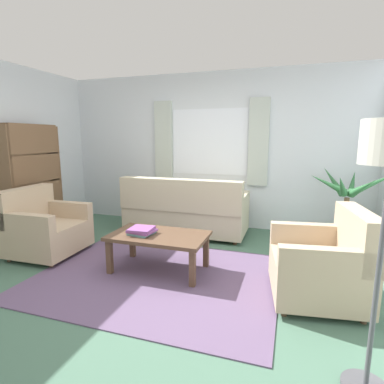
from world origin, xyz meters
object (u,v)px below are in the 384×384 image
at_px(couch, 185,212).
at_px(armchair_right, 324,264).
at_px(armchair_left, 44,228).
at_px(book_stack_on_table, 142,231).
at_px(potted_plant, 346,211).
at_px(coffee_table, 159,239).
at_px(bookshelf, 33,180).

relative_size(couch, armchair_right, 2.00).
height_order(armchair_left, book_stack_on_table, armchair_left).
xyz_separation_m(armchair_right, book_stack_on_table, (-1.92, 0.05, 0.12)).
relative_size(armchair_left, book_stack_on_table, 2.82).
bearing_deg(armchair_left, couch, -48.44).
bearing_deg(potted_plant, armchair_left, -157.92).
distance_m(armchair_left, potted_plant, 4.11).
distance_m(couch, coffee_table, 1.39).
distance_m(couch, armchair_left, 2.02).
xyz_separation_m(couch, armchair_left, (-1.48, -1.38, -0.01)).
relative_size(potted_plant, bookshelf, 0.66).
height_order(armchair_left, bookshelf, bookshelf).
bearing_deg(bookshelf, armchair_left, 51.12).
relative_size(couch, bookshelf, 1.10).
relative_size(armchair_left, armchair_right, 0.93).
relative_size(armchair_right, potted_plant, 0.84).
distance_m(book_stack_on_table, bookshelf, 2.24).
xyz_separation_m(armchair_right, bookshelf, (-4.04, 0.64, 0.54)).
relative_size(book_stack_on_table, potted_plant, 0.28).
relative_size(couch, potted_plant, 1.68).
height_order(armchair_right, potted_plant, potted_plant).
bearing_deg(potted_plant, armchair_right, -104.24).
distance_m(armchair_left, coffee_table, 1.65).
bearing_deg(armchair_right, coffee_table, -101.71).
distance_m(couch, potted_plant, 2.34).
bearing_deg(armchair_right, couch, -136.18).
xyz_separation_m(armchair_left, potted_plant, (3.80, 1.54, 0.17)).
height_order(potted_plant, bookshelf, bookshelf).
xyz_separation_m(couch, book_stack_on_table, (-0.01, -1.44, 0.11)).
distance_m(coffee_table, potted_plant, 2.65).
height_order(couch, bookshelf, bookshelf).
height_order(coffee_table, bookshelf, bookshelf).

